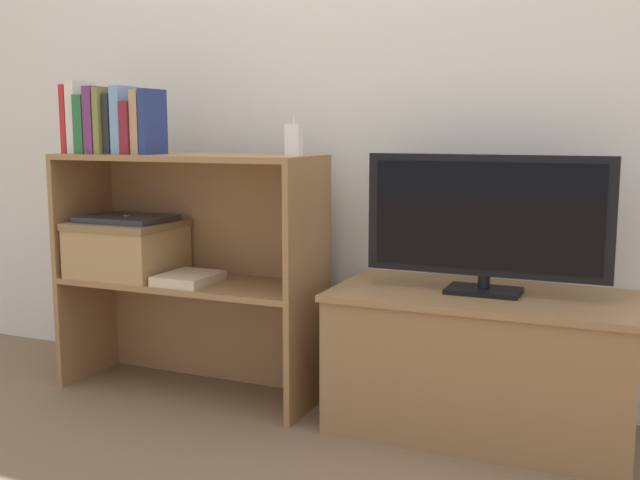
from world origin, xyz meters
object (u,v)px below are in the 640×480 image
Objects in this scene: book_skyblue at (125,120)px; storage_basket_left at (127,246)px; tv_stand at (481,362)px; book_plum at (102,120)px; baby_monitor at (294,140)px; book_crimson at (74,119)px; book_tan at (144,122)px; book_maroon at (136,128)px; book_ivory at (82,117)px; book_charcoal at (117,124)px; magazine_stack at (189,278)px; laptop at (126,219)px; book_olive at (111,121)px; book_forest at (92,125)px; tv at (486,219)px; book_navy at (153,122)px.

book_skyblue is 0.65× the size of storage_basket_left.
tv_stand is 1.51m from book_plum.
book_crimson is at bearing -175.52° from baby_monitor.
book_crimson reaches higher than book_tan.
book_crimson is 0.27m from book_maroon.
book_ivory is 0.48m from storage_basket_left.
book_ivory is 0.09m from book_plum.
book_crimson is at bearing -175.24° from tv_stand.
book_skyblue is at bearing 0.00° from book_charcoal.
magazine_stack reaches higher than tv_stand.
laptop is at bearing 20.10° from book_ivory.
book_skyblue is at bearing -174.37° from tv_stand.
book_olive is (0.16, 0.00, -0.01)m from book_crimson.
book_forest reaches higher than magazine_stack.
book_ivory reaches higher than tv.
book_ivory is 1.09× the size of book_skyblue.
laptop is (0.01, 0.05, -0.34)m from book_olive.
book_crimson is 0.30m from book_tan.
book_tan is 1.00× the size of magazine_stack.
book_maroon is at bearing 0.00° from book_crimson.
book_forest is 1.14× the size of book_maroon.
tv_stand is 4.25× the size of book_tan.
storage_basket_left is 0.10m from laptop.
tv is 1.32m from book_olive.
book_ivory is 0.71× the size of storage_basket_left.
tv is at bearing 4.82° from book_ivory.
book_crimson is 1.18× the size of book_forest.
book_tan is (0.22, 0.00, 0.01)m from book_forest.
book_plum is 0.35m from laptop.
baby_monitor is at bearing 7.96° from magazine_stack.
book_plum is 1.00× the size of book_skyblue.
book_maroon is 0.83× the size of magazine_stack.
tv reaches higher than laptop.
book_ivory is 0.82× the size of laptop.
book_skyblue is (0.06, 0.00, 0.00)m from book_olive.
storage_basket_left is (0.09, 0.05, -0.43)m from book_forest.
book_plum is at bearing -174.86° from tv.
book_tan reaches higher than baby_monitor.
book_forest is 0.88× the size of book_plum.
book_tan is 0.70× the size of laptop.
book_maroon is 1.35× the size of baby_monitor.
book_maroon is 0.83× the size of book_tan.
book_charcoal is (-1.25, -0.12, 0.73)m from tv_stand.
book_ivory reaches higher than storage_basket_left.
book_charcoal reaches higher than tv.
book_maroon is (0.23, 0.00, -0.04)m from book_ivory.
baby_monitor is at bearing 7.00° from book_tan.
book_navy is at bearing -173.79° from tv_stand.
book_navy is at bearing -172.50° from baby_monitor.
book_olive reaches higher than book_tan.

